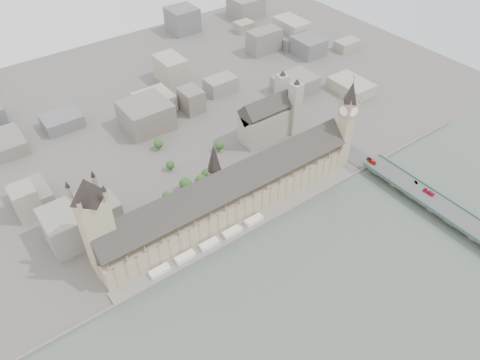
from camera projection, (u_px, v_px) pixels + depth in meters
ground at (241, 223)px, 439.95m from camera, size 900.00×900.00×0.00m
river_thames at (375, 356)px, 339.84m from camera, size 600.00×600.00×0.00m
embankment_wall at (250, 232)px, 429.86m from camera, size 600.00×1.50×3.00m
river_terrace at (246, 227)px, 434.74m from camera, size 270.00×15.00×2.00m
terrace_tents at (209, 244)px, 415.24m from camera, size 118.00×7.00×4.00m
palace_of_westminster at (228, 194)px, 436.95m from camera, size 265.00×40.73×55.44m
elizabeth_tower at (347, 119)px, 468.08m from camera, size 17.00×17.00×107.50m
victoria_tower at (96, 222)px, 365.00m from camera, size 30.00×30.00×100.00m
central_tower at (214, 165)px, 413.14m from camera, size 13.00×13.00×48.00m
westminster_bridge at (427, 201)px, 455.70m from camera, size 25.00×325.00×10.25m
bridge_parapets at (470, 223)px, 424.95m from camera, size 25.00×235.00×1.15m
westminster_abbey at (270, 117)px, 530.52m from camera, size 68.00×36.00×64.00m
city_skyline_inland at (123, 96)px, 576.08m from camera, size 720.00×360.00×38.00m
park_trees at (197, 187)px, 466.95m from camera, size 110.00×30.00×15.00m
red_bus_north at (371, 161)px, 491.26m from camera, size 3.06×11.95×3.31m
red_bus_south at (429, 192)px, 454.97m from camera, size 3.06×11.40×3.15m
car_silver at (416, 182)px, 467.05m from camera, size 3.41×4.86×1.52m
car_approach at (327, 127)px, 540.72m from camera, size 2.05×4.44×1.26m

